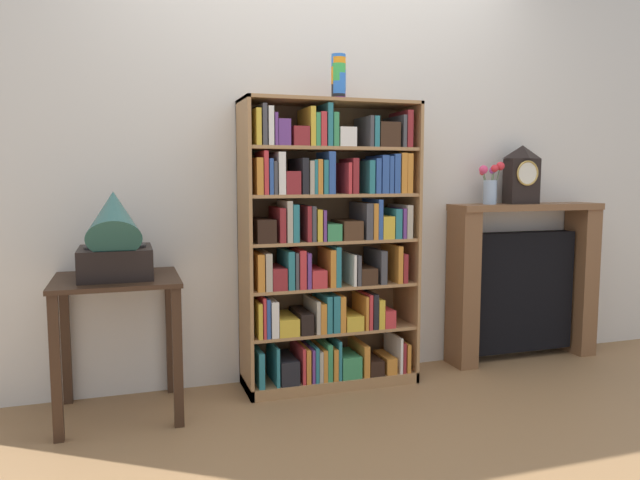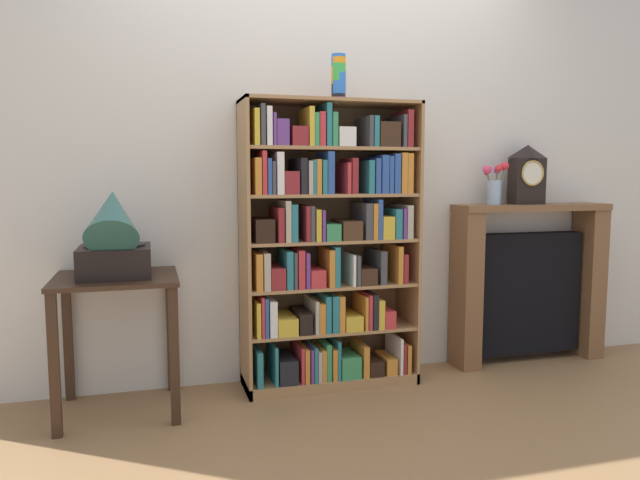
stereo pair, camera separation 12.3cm
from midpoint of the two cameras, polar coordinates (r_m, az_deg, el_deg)
The scene contains 9 objects.
ground_plane at distance 3.40m, azimuth 0.57°, elevation -14.33°, with size 7.88×6.40×0.02m, color #997047.
wall_back at distance 3.54m, azimuth 0.39°, elevation 8.12°, with size 4.88×0.08×2.60m, color silver.
bookshelf at distance 3.32m, azimuth -0.34°, elevation -1.05°, with size 0.97×0.34×1.58m.
cup_stack at distance 3.33m, azimuth 0.69°, elevation 15.25°, with size 0.08×0.08×0.24m.
side_table_left at distance 3.12m, azimuth -19.84°, elevation -6.23°, with size 0.59×0.54×0.69m.
gramophone at distance 3.01m, azimuth -20.12°, elevation 0.13°, with size 0.34×0.48×0.51m.
fireplace_mantel at distance 4.04m, azimuth 17.87°, elevation -3.89°, with size 1.01×0.24×1.00m.
mantel_clock at distance 3.94m, azimuth 17.86°, elevation 5.96°, with size 0.21×0.12×0.36m.
flower_vase at distance 3.81m, azimuth 15.07°, elevation 5.13°, with size 0.16×0.12×0.26m.
Camera 1 is at (-1.08, -3.00, 1.18)m, focal length 33.55 mm.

